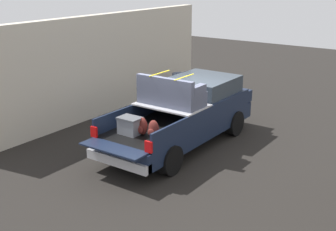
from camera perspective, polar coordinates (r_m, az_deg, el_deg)
The scene contains 4 objects.
ground_plane at distance 13.24m, azimuth 1.51°, elevation -3.87°, with size 40.00×40.00×0.00m, color black.
pickup_truck at distance 13.21m, azimuth 2.42°, elevation 0.42°, with size 6.05×2.06×2.23m.
building_facade at distance 16.16m, azimuth -8.16°, elevation 6.51°, with size 10.99×0.36×3.52m, color beige.
trash_can at distance 18.22m, azimuth 1.47°, elevation 3.91°, with size 0.60×0.60×0.98m.
Camera 1 is at (-10.21, -6.83, 4.94)m, focal length 47.63 mm.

